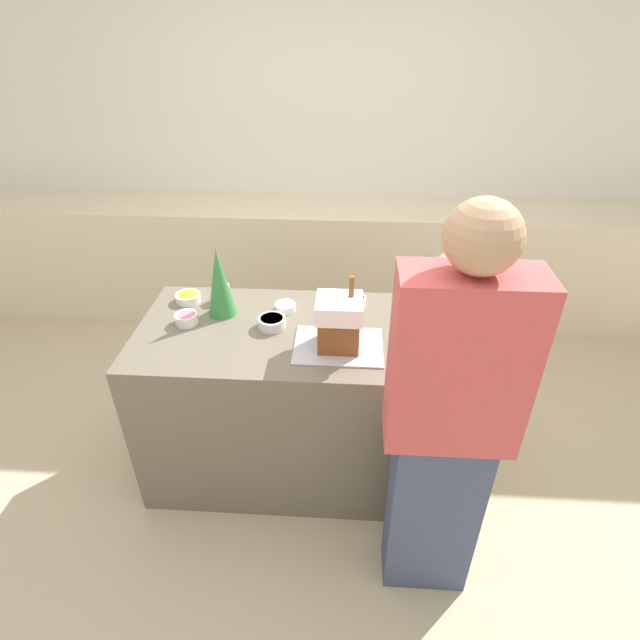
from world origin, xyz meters
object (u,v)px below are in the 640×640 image
candy_bowl_center_rear (410,324)px  candy_bowl_far_left (442,322)px  candy_bowl_front_corner (285,307)px  candy_bowl_near_tray_right (188,297)px  gingerbread_house (339,322)px  candy_bowl_near_tray_left (186,318)px  baking_tray (338,346)px  candy_bowl_behind_tray (272,322)px  mug (223,292)px  person (447,424)px  candy_bowl_far_right (356,301)px  decorative_tree (220,282)px

candy_bowl_center_rear → candy_bowl_far_left: (0.16, 0.04, -0.01)m
candy_bowl_front_corner → candy_bowl_near_tray_right: bearing=173.4°
gingerbread_house → candy_bowl_far_left: 0.55m
candy_bowl_center_rear → candy_bowl_near_tray_left: (-1.09, -0.02, 0.00)m
baking_tray → candy_bowl_near_tray_left: bearing=168.6°
candy_bowl_far_left → baking_tray: bearing=-157.7°
candy_bowl_behind_tray → mug: size_ratio=1.54×
candy_bowl_center_rear → candy_bowl_behind_tray: 0.67m
candy_bowl_front_corner → candy_bowl_behind_tray: bearing=-106.1°
candy_bowl_far_left → candy_bowl_behind_tray: bearing=-175.9°
gingerbread_house → candy_bowl_behind_tray: 0.37m
candy_bowl_center_rear → person: (0.08, -0.66, -0.00)m
candy_bowl_near_tray_left → mug: mug is taller
candy_bowl_far_right → candy_bowl_center_rear: candy_bowl_far_right is taller
baking_tray → candy_bowl_far_right: size_ratio=3.84×
candy_bowl_behind_tray → mug: bearing=139.8°
baking_tray → candy_bowl_front_corner: (-0.28, 0.30, 0.02)m
decorative_tree → candy_bowl_front_corner: (0.31, 0.05, -0.15)m
candy_bowl_behind_tray → candy_bowl_far_left: 0.82m
candy_bowl_far_right → mug: size_ratio=1.22×
gingerbread_house → candy_bowl_front_corner: size_ratio=3.25×
decorative_tree → candy_bowl_far_right: 0.69m
candy_bowl_near_tray_left → gingerbread_house: bearing=-11.4°
baking_tray → candy_bowl_near_tray_left: size_ratio=3.63×
mug → candy_bowl_near_tray_left: bearing=-117.9°
candy_bowl_far_left → mug: (-1.12, 0.19, 0.02)m
candy_bowl_far_left → candy_bowl_center_rear: bearing=-167.0°
candy_bowl_far_left → candy_bowl_front_corner: bearing=172.7°
candy_bowl_front_corner → person: size_ratio=0.06×
candy_bowl_center_rear → candy_bowl_near_tray_left: candy_bowl_near_tray_left is taller
decorative_tree → mug: (-0.03, 0.14, -0.13)m
candy_bowl_near_tray_right → candy_bowl_behind_tray: bearing=-24.8°
decorative_tree → candy_bowl_far_left: 1.10m
baking_tray → candy_bowl_far_right: candy_bowl_far_right is taller
candy_bowl_front_corner → candy_bowl_behind_tray: 0.17m
decorative_tree → person: size_ratio=0.20×
gingerbread_house → candy_bowl_front_corner: 0.43m
candy_bowl_front_corner → mug: mug is taller
decorative_tree → person: person is taller
candy_bowl_near_tray_right → person: person is taller
gingerbread_house → decorative_tree: size_ratio=0.96×
gingerbread_house → person: size_ratio=0.19×
candy_bowl_far_left → mug: 1.13m
candy_bowl_far_right → person: size_ratio=0.06×
candy_bowl_near_tray_right → mug: 0.18m
baking_tray → candy_bowl_front_corner: bearing=132.8°
gingerbread_house → candy_bowl_near_tray_left: bearing=168.6°
decorative_tree → candy_bowl_front_corner: size_ratio=3.37×
candy_bowl_near_tray_right → candy_bowl_near_tray_left: candy_bowl_near_tray_left is taller
gingerbread_house → candy_bowl_near_tray_right: bearing=155.7°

